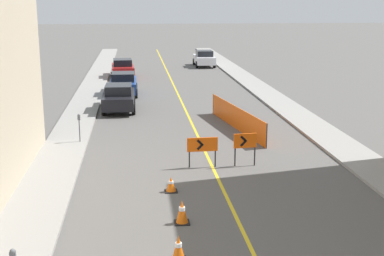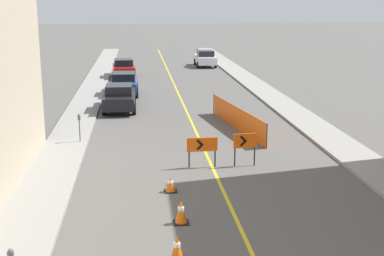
{
  "view_description": "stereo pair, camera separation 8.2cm",
  "coord_description": "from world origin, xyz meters",
  "px_view_note": "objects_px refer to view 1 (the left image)",
  "views": [
    {
      "loc": [
        -2.98,
        -0.32,
        6.49
      ],
      "look_at": [
        -0.54,
        22.36,
        1.0
      ],
      "focal_mm": 50.0,
      "sensor_mm": 36.0,
      "label": 1
    },
    {
      "loc": [
        -2.9,
        -0.33,
        6.49
      ],
      "look_at": [
        -0.54,
        22.36,
        1.0
      ],
      "focal_mm": 50.0,
      "sensor_mm": 36.0,
      "label": 2
    }
  ],
  "objects_px": {
    "arrow_barricade_secondary": "(245,143)",
    "parking_meter_far_curb": "(79,122)",
    "traffic_cone_farthest": "(171,184)",
    "parked_car_curb_near": "(119,97)",
    "traffic_cone_fourth": "(178,248)",
    "parked_car_opposite_side": "(204,58)",
    "parked_car_curb_far": "(123,68)",
    "traffic_cone_fifth": "(182,212)",
    "arrow_barricade_primary": "(202,146)",
    "parked_car_curb_mid": "(123,84)"
  },
  "relations": [
    {
      "from": "arrow_barricade_secondary",
      "to": "parking_meter_far_curb",
      "type": "height_order",
      "value": "parking_meter_far_curb"
    },
    {
      "from": "traffic_cone_farthest",
      "to": "arrow_barricade_secondary",
      "type": "bearing_deg",
      "value": 40.18
    },
    {
      "from": "traffic_cone_farthest",
      "to": "parked_car_curb_near",
      "type": "xyz_separation_m",
      "value": [
        -2.14,
        14.25,
        0.54
      ]
    },
    {
      "from": "traffic_cone_fourth",
      "to": "parked_car_opposite_side",
      "type": "distance_m",
      "value": 40.89
    },
    {
      "from": "parking_meter_far_curb",
      "to": "parked_car_curb_far",
      "type": "bearing_deg",
      "value": 85.84
    },
    {
      "from": "parked_car_opposite_side",
      "to": "traffic_cone_fifth",
      "type": "bearing_deg",
      "value": -98.37
    },
    {
      "from": "parked_car_curb_far",
      "to": "traffic_cone_fourth",
      "type": "bearing_deg",
      "value": -89.5
    },
    {
      "from": "arrow_barricade_primary",
      "to": "arrow_barricade_secondary",
      "type": "distance_m",
      "value": 1.72
    },
    {
      "from": "traffic_cone_farthest",
      "to": "parking_meter_far_curb",
      "type": "bearing_deg",
      "value": 119.14
    },
    {
      "from": "traffic_cone_fifth",
      "to": "parked_car_opposite_side",
      "type": "height_order",
      "value": "parked_car_opposite_side"
    },
    {
      "from": "traffic_cone_fourth",
      "to": "arrow_barricade_primary",
      "type": "relative_size",
      "value": 0.57
    },
    {
      "from": "parked_car_curb_near",
      "to": "traffic_cone_fourth",
      "type": "bearing_deg",
      "value": -83.22
    },
    {
      "from": "parked_car_opposite_side",
      "to": "parking_meter_far_curb",
      "type": "relative_size",
      "value": 3.31
    },
    {
      "from": "traffic_cone_farthest",
      "to": "arrow_barricade_secondary",
      "type": "relative_size",
      "value": 0.4
    },
    {
      "from": "arrow_barricade_primary",
      "to": "parked_car_opposite_side",
      "type": "relative_size",
      "value": 0.28
    },
    {
      "from": "arrow_barricade_secondary",
      "to": "parking_meter_far_curb",
      "type": "bearing_deg",
      "value": 144.17
    },
    {
      "from": "arrow_barricade_secondary",
      "to": "parked_car_curb_far",
      "type": "height_order",
      "value": "parked_car_curb_far"
    },
    {
      "from": "traffic_cone_fifth",
      "to": "parking_meter_far_curb",
      "type": "height_order",
      "value": "parking_meter_far_curb"
    },
    {
      "from": "parked_car_curb_near",
      "to": "parked_car_curb_mid",
      "type": "relative_size",
      "value": 1.0
    },
    {
      "from": "traffic_cone_farthest",
      "to": "parked_car_opposite_side",
      "type": "bearing_deg",
      "value": 80.78
    },
    {
      "from": "traffic_cone_fifth",
      "to": "parked_car_curb_far",
      "type": "relative_size",
      "value": 0.16
    },
    {
      "from": "arrow_barricade_primary",
      "to": "parking_meter_far_curb",
      "type": "relative_size",
      "value": 0.94
    },
    {
      "from": "parked_car_opposite_side",
      "to": "arrow_barricade_primary",
      "type": "bearing_deg",
      "value": -97.52
    },
    {
      "from": "parked_car_curb_near",
      "to": "arrow_barricade_secondary",
      "type": "bearing_deg",
      "value": -64.59
    },
    {
      "from": "parked_car_opposite_side",
      "to": "traffic_cone_farthest",
      "type": "bearing_deg",
      "value": -99.23
    },
    {
      "from": "traffic_cone_fifth",
      "to": "parked_car_curb_near",
      "type": "bearing_deg",
      "value": 97.65
    },
    {
      "from": "traffic_cone_farthest",
      "to": "parked_car_curb_far",
      "type": "distance_m",
      "value": 28.39
    },
    {
      "from": "traffic_cone_farthest",
      "to": "parked_car_opposite_side",
      "type": "height_order",
      "value": "parked_car_opposite_side"
    },
    {
      "from": "traffic_cone_farthest",
      "to": "parked_car_curb_near",
      "type": "bearing_deg",
      "value": 98.54
    },
    {
      "from": "arrow_barricade_primary",
      "to": "traffic_cone_fourth",
      "type": "bearing_deg",
      "value": -103.59
    },
    {
      "from": "parked_car_curb_near",
      "to": "parked_car_curb_mid",
      "type": "distance_m",
      "value": 5.38
    },
    {
      "from": "parked_car_curb_far",
      "to": "parked_car_opposite_side",
      "type": "relative_size",
      "value": 1.02
    },
    {
      "from": "traffic_cone_farthest",
      "to": "parked_car_curb_far",
      "type": "xyz_separation_m",
      "value": [
        -2.18,
        28.3,
        0.54
      ]
    },
    {
      "from": "parked_car_curb_near",
      "to": "parked_car_curb_mid",
      "type": "height_order",
      "value": "same"
    },
    {
      "from": "parked_car_curb_mid",
      "to": "parking_meter_far_curb",
      "type": "xyz_separation_m",
      "value": [
        -1.78,
        -12.91,
        0.24
      ]
    },
    {
      "from": "parked_car_opposite_side",
      "to": "traffic_cone_fourth",
      "type": "bearing_deg",
      "value": -98.31
    },
    {
      "from": "traffic_cone_fourth",
      "to": "arrow_barricade_secondary",
      "type": "bearing_deg",
      "value": 66.87
    },
    {
      "from": "arrow_barricade_secondary",
      "to": "parked_car_opposite_side",
      "type": "height_order",
      "value": "parked_car_opposite_side"
    },
    {
      "from": "traffic_cone_fourth",
      "to": "parked_car_opposite_side",
      "type": "bearing_deg",
      "value": 81.7
    },
    {
      "from": "traffic_cone_farthest",
      "to": "parked_car_curb_mid",
      "type": "xyz_separation_m",
      "value": [
        -1.97,
        19.63,
        0.54
      ]
    },
    {
      "from": "parked_car_curb_near",
      "to": "parked_car_opposite_side",
      "type": "xyz_separation_m",
      "value": [
        7.88,
        21.13,
        0.0
      ]
    },
    {
      "from": "traffic_cone_fourth",
      "to": "parking_meter_far_curb",
      "type": "relative_size",
      "value": 0.54
    },
    {
      "from": "traffic_cone_fourth",
      "to": "parked_car_curb_far",
      "type": "distance_m",
      "value": 33.44
    },
    {
      "from": "traffic_cone_fifth",
      "to": "traffic_cone_fourth",
      "type": "bearing_deg",
      "value": -97.23
    },
    {
      "from": "arrow_barricade_secondary",
      "to": "parked_car_curb_far",
      "type": "xyz_separation_m",
      "value": [
        -5.32,
        25.65,
        -0.16
      ]
    },
    {
      "from": "traffic_cone_fourth",
      "to": "traffic_cone_fifth",
      "type": "height_order",
      "value": "traffic_cone_fifth"
    },
    {
      "from": "traffic_cone_fourth",
      "to": "parked_car_curb_mid",
      "type": "relative_size",
      "value": 0.16
    },
    {
      "from": "arrow_barricade_secondary",
      "to": "parked_car_curb_mid",
      "type": "height_order",
      "value": "parked_car_curb_mid"
    },
    {
      "from": "parking_meter_far_curb",
      "to": "arrow_barricade_secondary",
      "type": "bearing_deg",
      "value": -30.55
    },
    {
      "from": "parked_car_curb_far",
      "to": "parking_meter_far_curb",
      "type": "xyz_separation_m",
      "value": [
        -1.57,
        -21.58,
        0.24
      ]
    }
  ]
}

